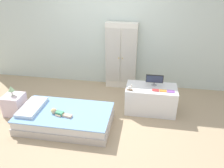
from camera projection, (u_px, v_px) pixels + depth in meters
The scene contains 14 objects.
ground_plane at pixel (94, 120), 4.11m from camera, with size 10.00×10.00×0.02m, color tan.
back_wall at pixel (109, 27), 4.88m from camera, with size 6.40×0.05×2.70m, color silver.
bed at pixel (65, 118), 3.89m from camera, with size 1.59×0.89×0.28m.
pillow at pixel (32, 107), 3.90m from camera, with size 0.32×0.64×0.06m, color silver.
doll at pixel (57, 112), 3.74m from camera, with size 0.39×0.16×0.10m.
nightstand at pixel (15, 104), 4.19m from camera, with size 0.35×0.35×0.39m, color silver.
table_lamp at pixel (11, 89), 4.05m from camera, with size 0.11×0.11×0.19m.
wardrobe at pixel (121, 56), 4.97m from camera, with size 0.68×0.25×1.48m.
tv_stand at pixel (151, 99), 4.25m from camera, with size 0.94×0.52×0.51m, color white.
tv_monitor at pixel (155, 79), 4.15m from camera, with size 0.32×0.10×0.21m.
rocking_horse_toy at pixel (130, 87), 4.01m from camera, with size 0.10×0.04×0.12m.
book_red at pixel (156, 90), 4.02m from camera, with size 0.12×0.08×0.01m, color #CC3838.
book_orange at pixel (163, 91), 4.00m from camera, with size 0.12×0.08×0.01m, color orange.
book_purple at pixel (171, 91), 3.98m from camera, with size 0.13×0.10×0.01m, color #8E51B2.
Camera 1 is at (0.89, -3.27, 2.42)m, focal length 35.77 mm.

